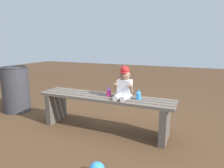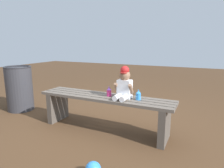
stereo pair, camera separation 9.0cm
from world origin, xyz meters
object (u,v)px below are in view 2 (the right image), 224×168
object	(u,v)px
sippy_cup_right	(138,95)
sippy_cup_left	(109,92)
park_bench	(104,107)
child_figure	(124,84)
trash_bin	(19,88)

from	to	relation	value
sippy_cup_right	sippy_cup_left	bearing A→B (deg)	180.00
park_bench	sippy_cup_left	xyz separation A→B (m)	(0.06, 0.02, 0.20)
park_bench	child_figure	bearing A→B (deg)	2.15
child_figure	sippy_cup_right	distance (m)	0.22
park_bench	sippy_cup_left	size ratio (longest dim) A/B	14.70
sippy_cup_left	sippy_cup_right	xyz separation A→B (m)	(0.40, 0.00, 0.00)
sippy_cup_left	sippy_cup_right	bearing A→B (deg)	0.00
park_bench	sippy_cup_right	size ratio (longest dim) A/B	14.70
child_figure	sippy_cup_right	size ratio (longest dim) A/B	3.26
sippy_cup_left	trash_bin	world-z (taller)	trash_bin
park_bench	trash_bin	distance (m)	1.71
child_figure	trash_bin	world-z (taller)	child_figure
park_bench	sippy_cup_left	distance (m)	0.21
park_bench	child_figure	xyz separation A→B (m)	(0.27, 0.01, 0.32)
park_bench	sippy_cup_right	world-z (taller)	sippy_cup_right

